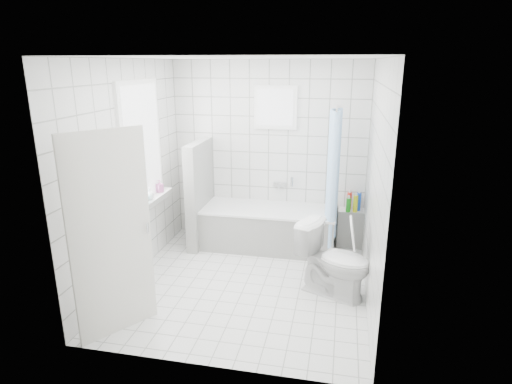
# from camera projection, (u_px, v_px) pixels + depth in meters

# --- Properties ---
(ground) EXTENTS (3.00, 3.00, 0.00)m
(ground) POSITION_uv_depth(u_px,v_px,m) (246.00, 283.00, 5.16)
(ground) COLOR white
(ground) RESTS_ON ground
(ceiling) EXTENTS (3.00, 3.00, 0.00)m
(ceiling) POSITION_uv_depth(u_px,v_px,m) (244.00, 58.00, 4.40)
(ceiling) COLOR white
(ceiling) RESTS_ON ground
(wall_back) EXTENTS (2.80, 0.02, 2.60)m
(wall_back) POSITION_uv_depth(u_px,v_px,m) (269.00, 153.00, 6.19)
(wall_back) COLOR white
(wall_back) RESTS_ON ground
(wall_front) EXTENTS (2.80, 0.02, 2.60)m
(wall_front) POSITION_uv_depth(u_px,v_px,m) (203.00, 228.00, 3.37)
(wall_front) COLOR white
(wall_front) RESTS_ON ground
(wall_left) EXTENTS (0.02, 3.00, 2.60)m
(wall_left) POSITION_uv_depth(u_px,v_px,m) (130.00, 173.00, 5.05)
(wall_left) COLOR white
(wall_left) RESTS_ON ground
(wall_right) EXTENTS (0.02, 3.00, 2.60)m
(wall_right) POSITION_uv_depth(u_px,v_px,m) (374.00, 186.00, 4.51)
(wall_right) COLOR white
(wall_right) RESTS_ON ground
(window_left) EXTENTS (0.01, 0.90, 1.40)m
(window_left) POSITION_uv_depth(u_px,v_px,m) (143.00, 144.00, 5.23)
(window_left) COLOR white
(window_left) RESTS_ON wall_left
(window_back) EXTENTS (0.50, 0.01, 0.50)m
(window_back) POSITION_uv_depth(u_px,v_px,m) (275.00, 108.00, 5.94)
(window_back) COLOR white
(window_back) RESTS_ON wall_back
(window_sill) EXTENTS (0.18, 1.02, 0.08)m
(window_sill) POSITION_uv_depth(u_px,v_px,m) (151.00, 201.00, 5.44)
(window_sill) COLOR white
(window_sill) RESTS_ON wall_left
(door) EXTENTS (0.49, 0.68, 2.00)m
(door) POSITION_uv_depth(u_px,v_px,m) (111.00, 236.00, 3.98)
(door) COLOR silver
(door) RESTS_ON ground
(bathtub) EXTENTS (1.87, 0.77, 0.58)m
(bathtub) POSITION_uv_depth(u_px,v_px,m) (269.00, 227.00, 6.11)
(bathtub) COLOR white
(bathtub) RESTS_ON ground
(partition_wall) EXTENTS (0.15, 0.85, 1.50)m
(partition_wall) POSITION_uv_depth(u_px,v_px,m) (200.00, 194.00, 6.12)
(partition_wall) COLOR white
(partition_wall) RESTS_ON ground
(tiled_ledge) EXTENTS (0.40, 0.24, 0.55)m
(tiled_ledge) POSITION_uv_depth(u_px,v_px,m) (352.00, 228.00, 6.13)
(tiled_ledge) COLOR white
(tiled_ledge) RESTS_ON ground
(toilet) EXTENTS (0.94, 0.75, 0.84)m
(toilet) POSITION_uv_depth(u_px,v_px,m) (334.00, 260.00, 4.81)
(toilet) COLOR white
(toilet) RESTS_ON ground
(curtain_rod) EXTENTS (0.02, 0.80, 0.02)m
(curtain_rod) POSITION_uv_depth(u_px,v_px,m) (337.00, 108.00, 5.42)
(curtain_rod) COLOR silver
(curtain_rod) RESTS_ON wall_back
(shower_curtain) EXTENTS (0.14, 0.48, 1.78)m
(shower_curtain) POSITION_uv_depth(u_px,v_px,m) (333.00, 179.00, 5.56)
(shower_curtain) COLOR #55A6FB
(shower_curtain) RESTS_ON curtain_rod
(tub_faucet) EXTENTS (0.18, 0.06, 0.06)m
(tub_faucet) POSITION_uv_depth(u_px,v_px,m) (280.00, 184.00, 6.24)
(tub_faucet) COLOR silver
(tub_faucet) RESTS_ON wall_back
(sill_bottles) EXTENTS (0.17, 0.78, 0.31)m
(sill_bottles) POSITION_uv_depth(u_px,v_px,m) (143.00, 194.00, 5.20)
(sill_bottles) COLOR white
(sill_bottles) RESTS_ON window_sill
(ledge_bottles) EXTENTS (0.20, 0.19, 0.26)m
(ledge_bottles) POSITION_uv_depth(u_px,v_px,m) (353.00, 203.00, 5.99)
(ledge_bottles) COLOR #199518
(ledge_bottles) RESTS_ON tiled_ledge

